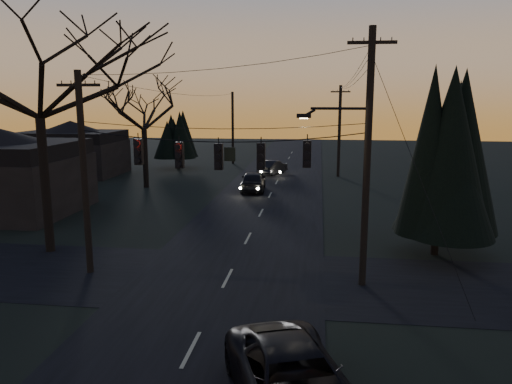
# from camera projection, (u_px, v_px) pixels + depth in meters

# --- Properties ---
(main_road) EXTENTS (8.00, 120.00, 0.02)m
(main_road) POSITION_uv_depth(u_px,v_px,m) (257.00, 220.00, 30.48)
(main_road) COLOR black
(main_road) RESTS_ON ground
(cross_road) EXTENTS (60.00, 7.00, 0.02)m
(cross_road) POSITION_uv_depth(u_px,v_px,m) (227.00, 278.00, 20.74)
(cross_road) COLOR black
(cross_road) RESTS_ON ground
(utility_pole_right) EXTENTS (5.00, 0.30, 10.00)m
(utility_pole_right) POSITION_uv_depth(u_px,v_px,m) (362.00, 285.00, 20.06)
(utility_pole_right) COLOR black
(utility_pole_right) RESTS_ON ground
(utility_pole_left) EXTENTS (1.80, 0.30, 8.50)m
(utility_pole_left) POSITION_uv_depth(u_px,v_px,m) (91.00, 272.00, 21.48)
(utility_pole_left) COLOR black
(utility_pole_left) RESTS_ON ground
(utility_pole_far_r) EXTENTS (1.80, 0.30, 8.50)m
(utility_pole_far_r) POSITION_uv_depth(u_px,v_px,m) (338.00, 176.00, 47.34)
(utility_pole_far_r) COLOR black
(utility_pole_far_r) RESTS_ON ground
(utility_pole_far_l) EXTENTS (0.30, 0.30, 8.00)m
(utility_pole_far_l) POSITION_uv_depth(u_px,v_px,m) (233.00, 164.00, 56.56)
(utility_pole_far_l) COLOR black
(utility_pole_far_l) RESTS_ON ground
(span_signal_assembly) EXTENTS (11.50, 0.44, 1.67)m
(span_signal_assembly) POSITION_uv_depth(u_px,v_px,m) (220.00, 155.00, 19.80)
(span_signal_assembly) COLOR black
(span_signal_assembly) RESTS_ON ground
(bare_tree_left) EXTENTS (8.94, 8.94, 12.95)m
(bare_tree_left) POSITION_uv_depth(u_px,v_px,m) (35.00, 61.00, 22.73)
(bare_tree_left) COLOR black
(bare_tree_left) RESTS_ON ground
(evergreen_right) EXTENTS (4.05, 4.05, 8.04)m
(evergreen_right) POSITION_uv_depth(u_px,v_px,m) (441.00, 159.00, 23.05)
(evergreen_right) COLOR black
(evergreen_right) RESTS_ON ground
(bare_tree_dist) EXTENTS (6.94, 6.94, 9.56)m
(bare_tree_dist) POSITION_uv_depth(u_px,v_px,m) (143.00, 106.00, 40.42)
(bare_tree_dist) COLOR black
(bare_tree_dist) RESTS_ON ground
(evergreen_dist) EXTENTS (3.32, 3.32, 5.38)m
(evergreen_dist) POSITION_uv_depth(u_px,v_px,m) (177.00, 137.00, 52.11)
(evergreen_dist) COLOR black
(evergreen_dist) RESTS_ON ground
(house_left_far) EXTENTS (9.00, 7.00, 5.20)m
(house_left_far) POSITION_uv_depth(u_px,v_px,m) (72.00, 148.00, 48.06)
(house_left_far) COLOR black
(house_left_far) RESTS_ON ground
(suv_near) EXTENTS (4.33, 6.11, 1.55)m
(suv_near) POSITION_uv_depth(u_px,v_px,m) (294.00, 383.00, 11.78)
(suv_near) COLOR black
(suv_near) RESTS_ON ground
(sedan_oncoming_a) EXTENTS (2.21, 4.81, 1.60)m
(sedan_oncoming_a) POSITION_uv_depth(u_px,v_px,m) (253.00, 181.00, 39.88)
(sedan_oncoming_a) COLOR black
(sedan_oncoming_a) RESTS_ON ground
(sedan_oncoming_b) EXTENTS (2.78, 4.33, 1.35)m
(sedan_oncoming_b) POSITION_uv_depth(u_px,v_px,m) (273.00, 167.00, 48.63)
(sedan_oncoming_b) COLOR black
(sedan_oncoming_b) RESTS_ON ground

